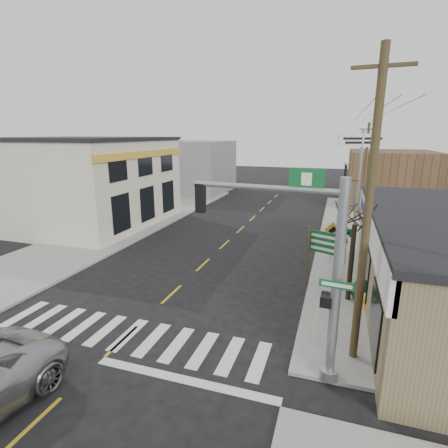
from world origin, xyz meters
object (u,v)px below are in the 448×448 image
(dance_center_sign, at_px, (361,156))
(bare_tree, at_px, (356,211))
(guide_sign, at_px, (323,249))
(lamp_post, at_px, (344,202))
(traffic_signal_pole, at_px, (311,259))
(fire_hydrant, at_px, (366,301))
(utility_pole_near, at_px, (368,212))
(utility_pole_far, at_px, (365,172))

(dance_center_sign, relative_size, bare_tree, 1.46)
(guide_sign, relative_size, lamp_post, 0.52)
(traffic_signal_pole, relative_size, guide_sign, 2.12)
(traffic_signal_pole, relative_size, fire_hydrant, 7.93)
(utility_pole_near, bearing_deg, utility_pole_far, 91.70)
(fire_hydrant, xyz_separation_m, lamp_post, (-1.08, 6.85, 2.88))
(lamp_post, bearing_deg, utility_pole_far, 73.88)
(lamp_post, bearing_deg, fire_hydrant, -87.94)
(utility_pole_near, bearing_deg, guide_sign, 108.85)
(guide_sign, bearing_deg, utility_pole_far, 102.61)
(fire_hydrant, bearing_deg, utility_pole_near, -99.49)
(fire_hydrant, distance_m, lamp_post, 7.51)
(lamp_post, relative_size, utility_pole_near, 0.60)
(bare_tree, bearing_deg, guide_sign, 139.34)
(fire_hydrant, bearing_deg, bare_tree, 128.74)
(guide_sign, distance_m, dance_center_sign, 12.11)
(traffic_signal_pole, height_order, utility_pole_far, utility_pole_far)
(traffic_signal_pole, distance_m, utility_pole_far, 21.43)
(traffic_signal_pole, distance_m, guide_sign, 6.98)
(traffic_signal_pole, xyz_separation_m, bare_tree, (1.36, 5.68, 0.33))
(guide_sign, distance_m, fire_hydrant, 3.08)
(traffic_signal_pole, xyz_separation_m, utility_pole_near, (1.47, 1.38, 1.18))
(fire_hydrant, distance_m, dance_center_sign, 14.26)
(fire_hydrant, distance_m, utility_pole_near, 5.67)
(traffic_signal_pole, relative_size, utility_pole_far, 0.78)
(dance_center_sign, relative_size, utility_pole_far, 0.93)
(lamp_post, bearing_deg, traffic_signal_pole, -101.59)
(guide_sign, distance_m, lamp_post, 5.21)
(utility_pole_far, bearing_deg, traffic_signal_pole, -89.02)
(traffic_signal_pole, bearing_deg, utility_pole_near, 48.43)
(lamp_post, xyz_separation_m, dance_center_sign, (1.02, 6.45, 2.26))
(guide_sign, distance_m, utility_pole_near, 6.28)
(guide_sign, xyz_separation_m, bare_tree, (1.24, -1.06, 2.15))
(guide_sign, distance_m, bare_tree, 2.69)
(fire_hydrant, relative_size, lamp_post, 0.14)
(utility_pole_near, bearing_deg, dance_center_sign, 92.98)
(traffic_signal_pole, xyz_separation_m, lamp_post, (0.97, 11.68, -0.41))
(fire_hydrant, xyz_separation_m, utility_pole_near, (-0.58, -3.44, 4.47))
(dance_center_sign, height_order, bare_tree, dance_center_sign)
(bare_tree, height_order, utility_pole_near, utility_pole_near)
(lamp_post, height_order, utility_pole_far, utility_pole_far)
(dance_center_sign, bearing_deg, utility_pole_near, -112.41)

